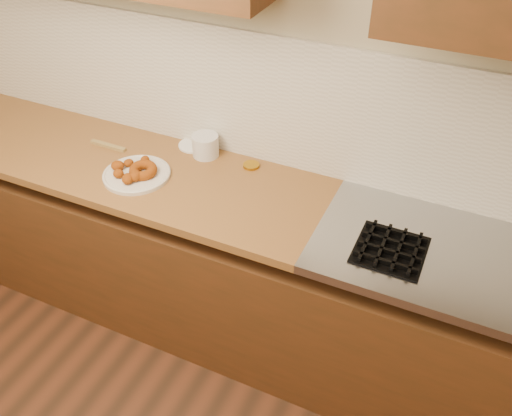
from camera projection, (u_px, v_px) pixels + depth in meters
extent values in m
cube|color=tan|center=(243.00, 63.00, 2.31)|extent=(4.00, 0.02, 2.70)
cube|color=#562C14|center=(219.00, 271.00, 2.69)|extent=(3.60, 0.60, 0.77)
cube|color=brown|center=(95.00, 157.00, 2.60)|extent=(2.30, 0.62, 0.04)
cube|color=#9EA0A5|center=(488.00, 268.00, 2.00)|extent=(1.30, 0.62, 0.04)
cube|color=silver|center=(243.00, 96.00, 2.40)|extent=(3.60, 0.02, 0.60)
cube|color=black|center=(390.00, 250.00, 2.05)|extent=(0.26, 0.26, 0.01)
cube|color=black|center=(368.00, 240.00, 2.07)|extent=(0.01, 0.24, 0.02)
cube|color=black|center=(385.00, 262.00, 1.97)|extent=(0.24, 0.01, 0.02)
cube|color=black|center=(383.00, 245.00, 2.05)|extent=(0.01, 0.24, 0.02)
cube|color=black|center=(389.00, 252.00, 2.02)|extent=(0.24, 0.01, 0.02)
cube|color=black|center=(399.00, 249.00, 2.03)|extent=(0.01, 0.24, 0.02)
cube|color=black|center=(393.00, 242.00, 2.06)|extent=(0.24, 0.01, 0.02)
cube|color=black|center=(415.00, 254.00, 2.01)|extent=(0.01, 0.24, 0.02)
cube|color=black|center=(397.00, 233.00, 2.10)|extent=(0.24, 0.01, 0.02)
cylinder|color=beige|center=(137.00, 175.00, 2.43)|extent=(0.30, 0.30, 0.02)
torus|color=#853C0E|center=(143.00, 170.00, 2.40)|extent=(0.16, 0.16, 0.06)
ellipsoid|color=#853C0E|center=(129.00, 163.00, 2.46)|extent=(0.05, 0.06, 0.03)
ellipsoid|color=#853C0E|center=(118.00, 166.00, 2.43)|extent=(0.08, 0.08, 0.04)
ellipsoid|color=#853C0E|center=(118.00, 174.00, 2.38)|extent=(0.06, 0.06, 0.04)
ellipsoid|color=#853C0E|center=(128.00, 179.00, 2.35)|extent=(0.07, 0.08, 0.04)
ellipsoid|color=#853C0E|center=(145.00, 160.00, 2.47)|extent=(0.04, 0.05, 0.04)
ellipsoid|color=#853C0E|center=(135.00, 176.00, 2.36)|extent=(0.07, 0.07, 0.05)
cylinder|color=silver|center=(205.00, 146.00, 2.54)|extent=(0.15, 0.15, 0.10)
cylinder|color=white|center=(194.00, 145.00, 2.63)|extent=(0.20, 0.20, 0.01)
cylinder|color=#A67817|center=(251.00, 165.00, 2.49)|extent=(0.09, 0.09, 0.01)
cube|color=olive|center=(108.00, 146.00, 2.62)|extent=(0.20, 0.03, 0.02)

